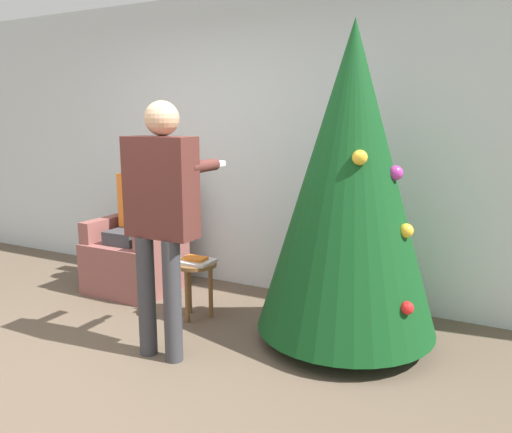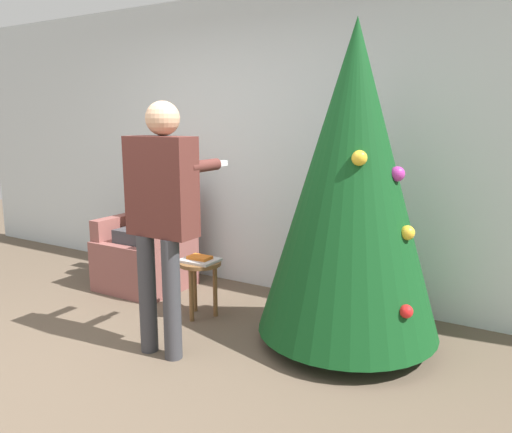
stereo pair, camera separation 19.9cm
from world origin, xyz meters
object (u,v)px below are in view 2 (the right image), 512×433
object	(u,v)px
person_seated	(144,214)
christmas_tree	(352,182)
side_stool	(200,272)
person_standing	(162,205)
armchair	(148,250)

from	to	relation	value
person_seated	christmas_tree	bearing A→B (deg)	-4.84
side_stool	christmas_tree	bearing A→B (deg)	6.68
person_seated	person_standing	size ratio (longest dim) A/B	0.76
christmas_tree	side_stool	distance (m)	1.45
armchair	person_seated	world-z (taller)	person_seated
christmas_tree	armchair	bearing A→B (deg)	174.29
christmas_tree	person_seated	bearing A→B (deg)	175.16
armchair	christmas_tree	bearing A→B (deg)	-5.71
person_standing	christmas_tree	bearing A→B (deg)	36.62
person_seated	person_standing	bearing A→B (deg)	-41.62
christmas_tree	side_stool	bearing A→B (deg)	-173.32
person_seated	side_stool	bearing A→B (deg)	-19.79
armchair	person_standing	distance (m)	1.58
person_seated	side_stool	size ratio (longest dim) A/B	2.78
armchair	person_standing	bearing A→B (deg)	-42.57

